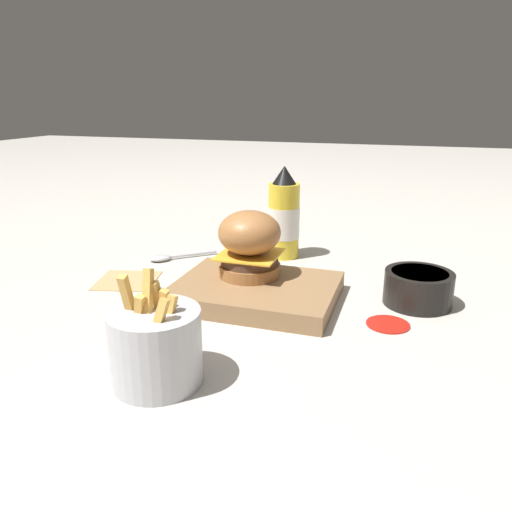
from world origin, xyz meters
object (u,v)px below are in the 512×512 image
(burger, at_px, (250,243))
(spoon, at_px, (167,257))
(serving_board, at_px, (256,291))
(ketchup_bottle, at_px, (284,217))
(fries_basket, at_px, (156,346))
(side_bowl, at_px, (418,287))

(burger, xyz_separation_m, spoon, (0.23, -0.12, -0.09))
(serving_board, distance_m, ketchup_bottle, 0.27)
(burger, distance_m, fries_basket, 0.33)
(ketchup_bottle, distance_m, side_bowl, 0.35)
(side_bowl, bearing_deg, fries_basket, 49.54)
(ketchup_bottle, relative_size, side_bowl, 1.75)
(burger, xyz_separation_m, side_bowl, (-0.30, -0.04, -0.06))
(burger, bearing_deg, serving_board, 124.30)
(burger, relative_size, spoon, 0.94)
(serving_board, height_order, burger, burger)
(serving_board, bearing_deg, burger, -55.70)
(ketchup_bottle, bearing_deg, side_bowl, 147.24)
(ketchup_bottle, height_order, spoon, ketchup_bottle)
(side_bowl, distance_m, spoon, 0.54)
(burger, bearing_deg, side_bowl, -172.84)
(side_bowl, bearing_deg, burger, 7.16)
(spoon, bearing_deg, serving_board, 108.13)
(serving_board, xyz_separation_m, ketchup_bottle, (0.02, -0.26, 0.07))
(fries_basket, xyz_separation_m, side_bowl, (-0.31, -0.36, -0.02))
(burger, relative_size, side_bowl, 1.03)
(burger, xyz_separation_m, ketchup_bottle, (-0.00, -0.23, -0.00))
(serving_board, distance_m, side_bowl, 0.28)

